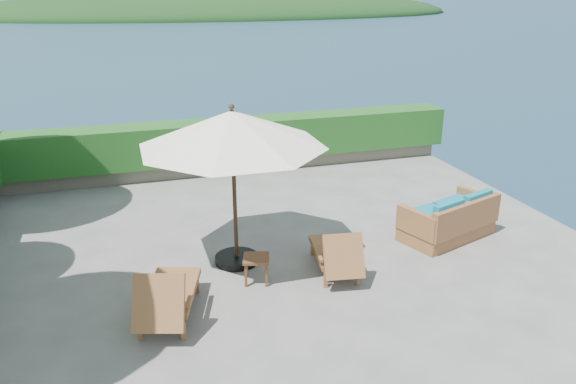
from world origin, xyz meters
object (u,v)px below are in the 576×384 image
object	(u,v)px
side_table	(256,262)
wicker_loveseat	(450,221)
patio_umbrella	(232,130)
lounge_left	(167,295)
lounge_right	(337,253)

from	to	relation	value
side_table	wicker_loveseat	distance (m)	4.00
patio_umbrella	lounge_left	world-z (taller)	patio_umbrella
lounge_right	side_table	xyz separation A→B (m)	(-1.36, 0.12, -0.01)
patio_umbrella	side_table	size ratio (longest dim) A/B	7.88
patio_umbrella	lounge_right	size ratio (longest dim) A/B	2.50
lounge_left	lounge_right	bearing A→B (deg)	28.64
lounge_right	side_table	size ratio (longest dim) A/B	3.15
patio_umbrella	lounge_left	bearing A→B (deg)	-131.87
lounge_left	side_table	bearing A→B (deg)	42.38
lounge_right	wicker_loveseat	bearing A→B (deg)	23.47
patio_umbrella	wicker_loveseat	bearing A→B (deg)	-3.13
wicker_loveseat	side_table	bearing A→B (deg)	169.06
lounge_left	patio_umbrella	bearing A→B (deg)	64.97
wicker_loveseat	patio_umbrella	bearing A→B (deg)	158.04
patio_umbrella	lounge_right	world-z (taller)	patio_umbrella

